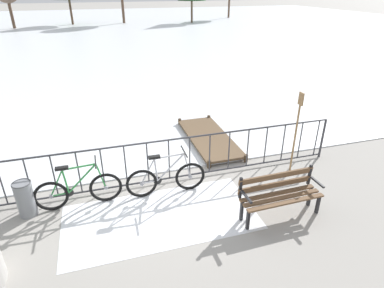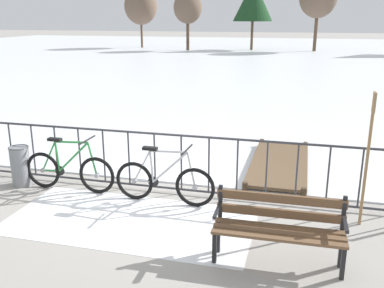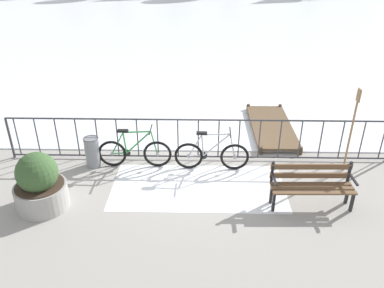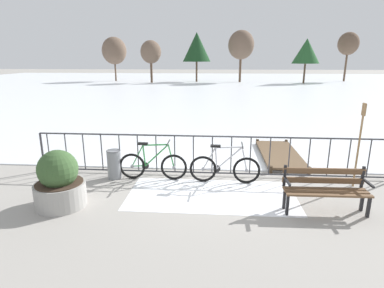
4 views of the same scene
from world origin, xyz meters
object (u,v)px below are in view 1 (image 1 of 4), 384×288
object	(u,v)px
bicycle_near_railing	(79,190)
trash_bin	(25,199)
bicycle_second	(166,178)
park_bench	(279,192)
oar_upright	(296,129)

from	to	relation	value
bicycle_near_railing	trash_bin	bearing A→B (deg)	-180.00
bicycle_near_railing	bicycle_second	bearing A→B (deg)	-2.73
park_bench	trash_bin	distance (m)	4.89
park_bench	oar_upright	distance (m)	1.83
bicycle_second	park_bench	distance (m)	2.33
park_bench	trash_bin	world-z (taller)	park_bench
bicycle_second	park_bench	size ratio (longest dim) A/B	1.06
bicycle_near_railing	trash_bin	xyz separation A→B (m)	(-0.98, -0.00, 0.00)
park_bench	oar_upright	size ratio (longest dim) A/B	0.81
bicycle_second	oar_upright	distance (m)	3.14
bicycle_second	park_bench	xyz separation A→B (m)	(1.93, -1.31, 0.14)
bicycle_second	trash_bin	world-z (taller)	bicycle_second
bicycle_second	oar_upright	xyz separation A→B (m)	(3.05, 0.00, 0.77)
bicycle_near_railing	bicycle_second	xyz separation A→B (m)	(1.78, -0.08, 0.00)
bicycle_near_railing	bicycle_second	size ratio (longest dim) A/B	1.00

